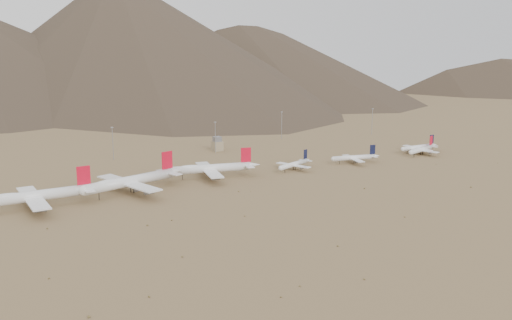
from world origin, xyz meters
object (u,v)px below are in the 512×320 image
widebody_west (36,196)px  narrowbody_a (295,164)px  widebody_east (211,168)px  widebody_centre (131,181)px  narrowbody_b (355,158)px  control_tower (217,145)px

widebody_west → narrowbody_a: size_ratio=1.92×
widebody_east → widebody_centre: bearing=-157.4°
narrowbody_b → widebody_west: bearing=-165.4°
narrowbody_b → control_tower: 117.62m
widebody_west → widebody_east: (113.78, 15.30, -0.52)m
widebody_east → narrowbody_b: (114.16, -12.35, -2.34)m
widebody_centre → narrowbody_a: widebody_centre is taller
widebody_west → control_tower: (160.72, 99.47, -1.84)m
narrowbody_b → control_tower: size_ratio=3.28×
widebody_west → widebody_east: widebody_west is taller
widebody_centre → narrowbody_b: widebody_centre is taller
narrowbody_b → control_tower: (-67.22, 96.52, 1.02)m
widebody_centre → narrowbody_b: (172.77, -2.23, -3.18)m
widebody_west → control_tower: 189.02m
widebody_east → control_tower: bearing=73.7°
widebody_west → narrowbody_a: 176.50m
widebody_east → narrowbody_b: 114.85m
control_tower → narrowbody_a: bearing=-80.4°
widebody_east → narrowbody_a: (62.53, -7.65, -2.54)m
widebody_west → widebody_east: bearing=7.3°
widebody_west → narrowbody_b: 227.98m
widebody_centre → narrowbody_a: bearing=-14.1°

